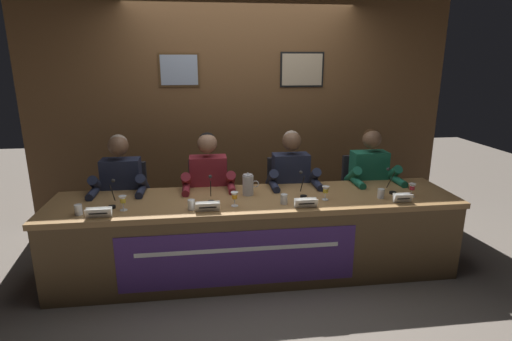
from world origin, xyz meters
The scene contains 28 objects.
ground_plane centered at (0.00, 0.00, 0.00)m, with size 12.00×12.00×0.00m, color #70665B.
wall_back_panelled centered at (0.00, 1.30, 1.30)m, with size 4.81×0.14×2.60m.
conference_table centered at (0.00, -0.11, 0.50)m, with size 3.61×0.80×0.72m.
chair_far_left centered at (-1.24, 0.58, 0.45)m, with size 0.44×0.45×0.91m.
panelist_far_left centered at (-1.24, 0.38, 0.72)m, with size 0.51×0.48×1.24m.
nameplate_far_left centered at (-1.28, -0.31, 0.76)m, with size 0.20×0.06×0.08m.
juice_glass_far_left centered at (-1.11, -0.17, 0.81)m, with size 0.06×0.06×0.12m.
water_cup_far_left centered at (-1.45, -0.23, 0.76)m, with size 0.06×0.06×0.08m.
microphone_far_left centered at (-1.22, -0.07, 0.80)m, with size 0.06×0.17×0.22m.
chair_center_left centered at (-0.41, 0.58, 0.45)m, with size 0.44×0.45×0.91m.
panelist_center_left centered at (-0.41, 0.38, 0.72)m, with size 0.51×0.48×1.24m.
nameplate_center_left centered at (-0.43, -0.29, 0.76)m, with size 0.20×0.06×0.08m.
juice_glass_center_left centered at (-0.21, -0.19, 0.81)m, with size 0.06×0.06×0.12m.
water_cup_center_left centered at (-0.56, -0.23, 0.76)m, with size 0.06×0.06×0.08m.
microphone_center_left centered at (-0.40, -0.05, 0.80)m, with size 0.06×0.17×0.22m.
chair_center_right centered at (0.41, 0.58, 0.45)m, with size 0.44×0.45×0.91m.
panelist_center_right centered at (0.41, 0.38, 0.72)m, with size 0.51×0.48×1.24m.
nameplate_center_right centered at (0.38, -0.31, 0.76)m, with size 0.19×0.06×0.08m.
juice_glass_center_right centered at (0.60, -0.14, 0.81)m, with size 0.06×0.06×0.12m.
water_cup_center_right centered at (0.21, -0.19, 0.76)m, with size 0.06×0.06×0.08m.
microphone_center_right centered at (0.42, -0.02, 0.80)m, with size 0.06×0.17×0.22m.
chair_far_right centered at (1.24, 0.58, 0.45)m, with size 0.44×0.45×0.91m.
panelist_far_right centered at (1.24, 0.38, 0.72)m, with size 0.51×0.48×1.24m.
nameplate_far_right centered at (1.24, -0.29, 0.76)m, with size 0.16×0.06×0.08m.
juice_glass_far_right centered at (1.39, -0.16, 0.81)m, with size 0.06×0.06×0.12m.
water_cup_far_right centered at (1.10, -0.16, 0.76)m, with size 0.06×0.06×0.08m.
microphone_far_right centered at (1.26, -0.02, 0.80)m, with size 0.06×0.17×0.22m.
water_pitcher_central centered at (-0.06, 0.09, 0.82)m, with size 0.15×0.10×0.21m.
Camera 1 is at (-0.44, -3.34, 1.91)m, focal length 28.02 mm.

